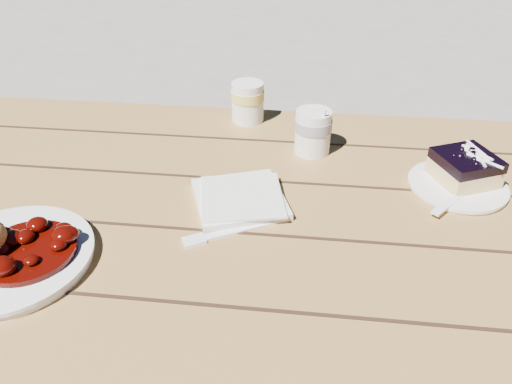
# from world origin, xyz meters

# --- Properties ---
(picnic_table) EXTENTS (2.00, 1.55, 0.75)m
(picnic_table) POSITION_xyz_m (0.00, -0.00, 0.59)
(picnic_table) COLOR brown
(picnic_table) RESTS_ON ground
(main_plate) EXTENTS (0.24, 0.24, 0.02)m
(main_plate) POSITION_xyz_m (-0.47, -0.19, 0.76)
(main_plate) COLOR white
(main_plate) RESTS_ON picnic_table
(goulash_stew) EXTENTS (0.14, 0.14, 0.04)m
(goulash_stew) POSITION_xyz_m (-0.44, -0.19, 0.79)
(goulash_stew) COLOR #3E0502
(goulash_stew) RESTS_ON main_plate
(dessert_plate) EXTENTS (0.17, 0.17, 0.01)m
(dessert_plate) POSITION_xyz_m (0.24, 0.10, 0.76)
(dessert_plate) COLOR white
(dessert_plate) RESTS_ON picnic_table
(blueberry_cake) EXTENTS (0.13, 0.13, 0.06)m
(blueberry_cake) POSITION_xyz_m (0.25, 0.11, 0.79)
(blueberry_cake) COLOR #DFC179
(blueberry_cake) RESTS_ON dessert_plate
(fork_dessert) EXTENTS (0.12, 0.14, 0.00)m
(fork_dessert) POSITION_xyz_m (0.22, 0.04, 0.76)
(fork_dessert) COLOR white
(fork_dessert) RESTS_ON dessert_plate
(coffee_cup) EXTENTS (0.07, 0.07, 0.09)m
(coffee_cup) POSITION_xyz_m (-0.03, 0.21, 0.79)
(coffee_cup) COLOR white
(coffee_cup) RESTS_ON picnic_table
(napkin_stack) EXTENTS (0.19, 0.19, 0.01)m
(napkin_stack) POSITION_xyz_m (-0.15, 0.01, 0.76)
(napkin_stack) COLOR white
(napkin_stack) RESTS_ON picnic_table
(fork_table) EXTENTS (0.15, 0.10, 0.00)m
(fork_table) POSITION_xyz_m (-0.14, -0.07, 0.75)
(fork_table) COLOR white
(fork_table) RESTS_ON picnic_table
(second_cup) EXTENTS (0.07, 0.07, 0.09)m
(second_cup) POSITION_xyz_m (-0.18, 0.34, 0.79)
(second_cup) COLOR white
(second_cup) RESTS_ON picnic_table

